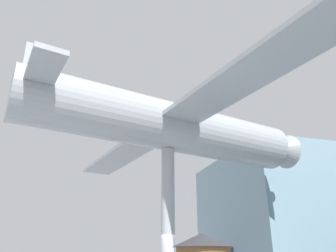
% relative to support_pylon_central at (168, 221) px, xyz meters
% --- Properties ---
extents(glass_pavilion_left, '(11.49, 13.37, 9.61)m').
position_rel_support_pylon_central_xyz_m(glass_pavilion_left, '(-9.71, 13.83, 1.50)').
color(glass_pavilion_left, '#7593A3').
rests_on(glass_pavilion_left, ground_plane).
extents(support_pylon_central, '(0.55, 0.55, 6.03)m').
position_rel_support_pylon_central_xyz_m(support_pylon_central, '(0.00, 0.00, 0.00)').
color(support_pylon_central, '#999EA3').
rests_on(support_pylon_central, ground_plane).
extents(suspended_airplane, '(19.64, 14.65, 3.28)m').
position_rel_support_pylon_central_xyz_m(suspended_airplane, '(-0.07, 0.27, 4.12)').
color(suspended_airplane, '#93999E').
rests_on(suspended_airplane, support_pylon_central).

